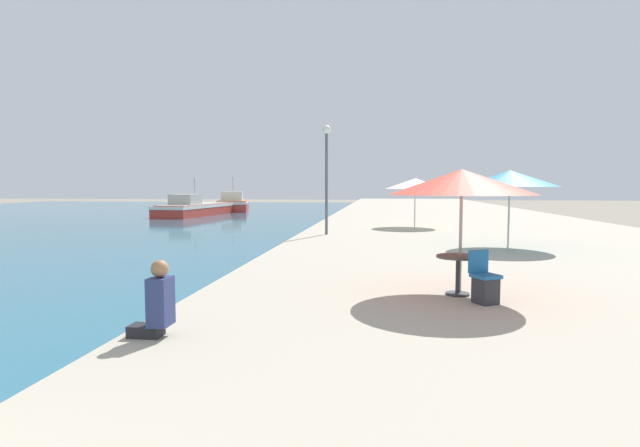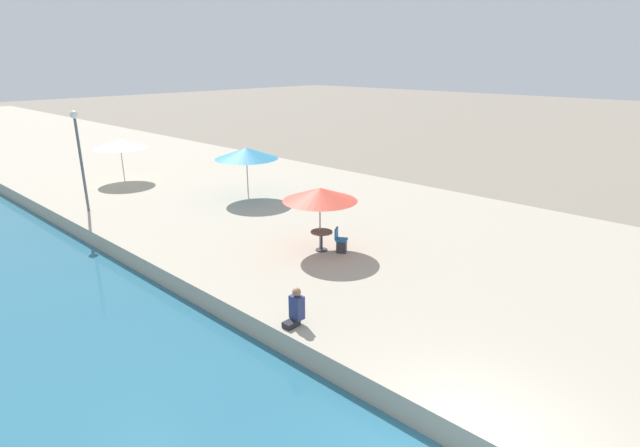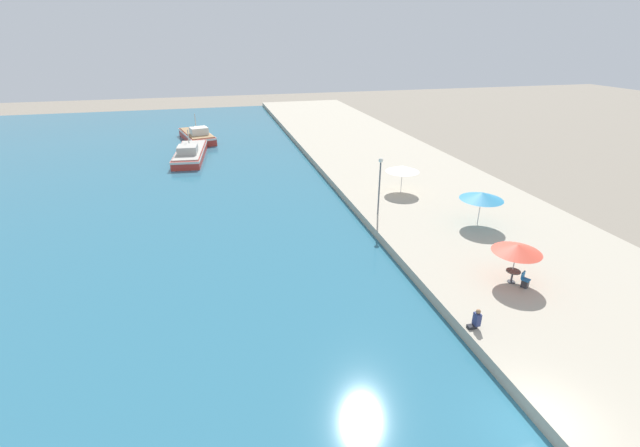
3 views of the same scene
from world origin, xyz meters
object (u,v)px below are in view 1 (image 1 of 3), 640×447
(fishing_boat_mid, at_px, (233,204))
(cafe_chair_left, at_px, (485,285))
(cafe_umbrella_white, at_px, (510,178))
(cafe_umbrella_striped, at_px, (415,184))
(cafe_table, at_px, (458,267))
(fishing_boat_near, at_px, (194,208))
(lamppost, at_px, (326,161))
(person_at_quay, at_px, (157,303))
(cafe_umbrella_pink, at_px, (462,182))

(fishing_boat_mid, relative_size, cafe_chair_left, 10.54)
(cafe_umbrella_white, xyz_separation_m, cafe_chair_left, (-2.39, -8.28, -1.96))
(cafe_umbrella_white, relative_size, cafe_umbrella_striped, 1.04)
(cafe_umbrella_white, height_order, cafe_umbrella_striped, cafe_umbrella_white)
(cafe_chair_left, bearing_deg, cafe_umbrella_striped, -119.46)
(cafe_table, bearing_deg, fishing_boat_near, 118.27)
(fishing_boat_mid, distance_m, cafe_umbrella_white, 41.83)
(cafe_table, xyz_separation_m, lamppost, (-3.73, 11.37, 2.56))
(cafe_umbrella_striped, height_order, person_at_quay, cafe_umbrella_striped)
(cafe_umbrella_white, distance_m, cafe_table, 8.32)
(fishing_boat_near, height_order, cafe_umbrella_white, fishing_boat_near)
(fishing_boat_mid, bearing_deg, fishing_boat_near, -108.10)
(fishing_boat_mid, bearing_deg, lamppost, -80.35)
(fishing_boat_near, bearing_deg, person_at_quay, -64.14)
(cafe_table, height_order, cafe_chair_left, cafe_chair_left)
(cafe_umbrella_white, bearing_deg, cafe_umbrella_pink, -109.69)
(cafe_umbrella_striped, bearing_deg, fishing_boat_mid, 122.51)
(cafe_umbrella_pink, xyz_separation_m, cafe_table, (-0.06, -0.13, -1.57))
(cafe_table, distance_m, person_at_quay, 5.41)
(fishing_boat_mid, height_order, cafe_chair_left, fishing_boat_mid)
(cafe_umbrella_white, height_order, lamppost, lamppost)
(cafe_table, relative_size, person_at_quay, 0.76)
(cafe_chair_left, distance_m, lamppost, 12.97)
(cafe_umbrella_pink, bearing_deg, cafe_umbrella_striped, 89.44)
(fishing_boat_near, xyz_separation_m, cafe_umbrella_white, (21.28, -26.80, 2.24))
(cafe_umbrella_pink, xyz_separation_m, cafe_umbrella_striped, (0.15, 15.66, 0.06))
(cafe_umbrella_white, xyz_separation_m, cafe_table, (-2.75, -7.65, -1.75))
(lamppost, bearing_deg, cafe_table, -71.83)
(cafe_chair_left, bearing_deg, person_at_quay, -1.83)
(cafe_umbrella_striped, xyz_separation_m, person_at_quay, (-4.60, -18.96, -1.70))
(person_at_quay, height_order, lamppost, lamppost)
(cafe_umbrella_striped, distance_m, cafe_chair_left, 16.52)
(cafe_umbrella_white, bearing_deg, person_at_quay, -123.41)
(cafe_table, height_order, lamppost, lamppost)
(fishing_boat_mid, distance_m, cafe_chair_left, 48.20)
(cafe_table, height_order, person_at_quay, person_at_quay)
(person_at_quay, bearing_deg, cafe_umbrella_pink, 36.59)
(fishing_boat_near, xyz_separation_m, fishing_boat_mid, (0.75, 9.57, 0.05))
(fishing_boat_mid, height_order, lamppost, lamppost)
(cafe_umbrella_striped, xyz_separation_m, cafe_table, (-0.21, -15.79, -1.63))
(cafe_table, bearing_deg, cafe_chair_left, -60.02)
(cafe_umbrella_striped, distance_m, lamppost, 6.00)
(cafe_umbrella_pink, bearing_deg, fishing_boat_near, 118.44)
(fishing_boat_near, xyz_separation_m, cafe_chair_left, (18.89, -35.08, 0.29))
(cafe_table, xyz_separation_m, person_at_quay, (-4.39, -3.17, -0.07))
(cafe_umbrella_pink, height_order, cafe_chair_left, cafe_umbrella_pink)
(cafe_umbrella_striped, xyz_separation_m, lamppost, (-3.94, -4.43, 0.93))
(fishing_boat_mid, height_order, person_at_quay, fishing_boat_mid)
(cafe_umbrella_pink, height_order, cafe_umbrella_white, cafe_umbrella_white)
(fishing_boat_near, distance_m, cafe_umbrella_pink, 39.09)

